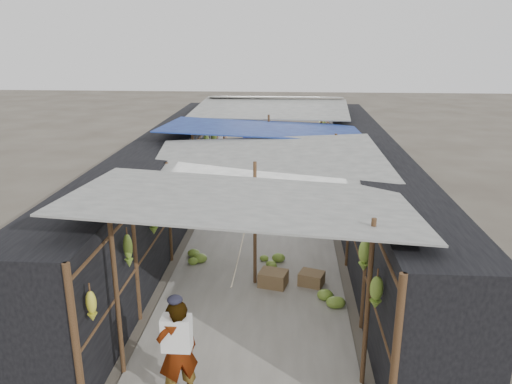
% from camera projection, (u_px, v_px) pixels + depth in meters
% --- Properties ---
extents(ground, '(80.00, 80.00, 0.00)m').
position_uv_depth(ground, '(241.00, 377.00, 7.50)').
color(ground, '#6B6356').
rests_on(ground, ground).
extents(aisle_slab, '(3.60, 16.00, 0.02)m').
position_uv_depth(aisle_slab, '(264.00, 223.00, 13.69)').
color(aisle_slab, '#9E998E').
rests_on(aisle_slab, ground).
extents(stall_left, '(1.40, 15.00, 2.30)m').
position_uv_depth(stall_left, '(165.00, 181.00, 13.52)').
color(stall_left, black).
rests_on(stall_left, ground).
extents(stall_right, '(1.40, 15.00, 2.30)m').
position_uv_depth(stall_right, '(366.00, 185.00, 13.17)').
color(stall_right, black).
rests_on(stall_right, ground).
extents(crate_near, '(0.64, 0.56, 0.33)m').
position_uv_depth(crate_near, '(273.00, 279.00, 10.19)').
color(crate_near, olive).
rests_on(crate_near, ground).
extents(crate_mid, '(0.58, 0.52, 0.29)m').
position_uv_depth(crate_mid, '(311.00, 279.00, 10.23)').
color(crate_mid, olive).
rests_on(crate_mid, ground).
extents(crate_back, '(0.51, 0.47, 0.27)m').
position_uv_depth(crate_back, '(254.00, 195.00, 15.66)').
color(crate_back, olive).
rests_on(crate_back, ground).
extents(black_basin, '(0.58, 0.58, 0.17)m').
position_uv_depth(black_basin, '(326.00, 218.00, 13.80)').
color(black_basin, black).
rests_on(black_basin, ground).
extents(vendor_elderly, '(0.68, 0.60, 1.56)m').
position_uv_depth(vendor_elderly, '(178.00, 351.00, 6.85)').
color(vendor_elderly, white).
rests_on(vendor_elderly, ground).
extents(shopper_blue, '(0.93, 0.82, 1.60)m').
position_uv_depth(shopper_blue, '(242.00, 173.00, 15.65)').
color(shopper_blue, navy).
rests_on(shopper_blue, ground).
extents(vendor_seated, '(0.30, 0.51, 0.77)m').
position_uv_depth(vendor_seated, '(310.00, 211.00, 13.49)').
color(vendor_seated, '#43403A').
rests_on(vendor_seated, ground).
extents(market_canopy, '(5.62, 15.20, 2.77)m').
position_uv_depth(market_canopy, '(266.00, 134.00, 13.29)').
color(market_canopy, brown).
rests_on(market_canopy, ground).
extents(hanging_bananas, '(3.96, 14.43, 0.75)m').
position_uv_depth(hanging_bananas, '(262.00, 164.00, 13.16)').
color(hanging_bananas, gold).
rests_on(hanging_bananas, ground).
extents(floor_bananas, '(3.89, 6.78, 0.34)m').
position_uv_depth(floor_bananas, '(284.00, 230.00, 12.75)').
color(floor_bananas, olive).
rests_on(floor_bananas, ground).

